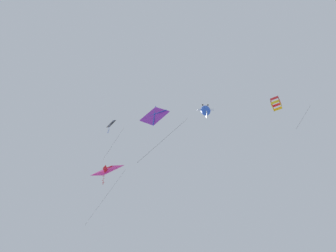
{
  "coord_description": "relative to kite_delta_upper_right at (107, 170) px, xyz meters",
  "views": [
    {
      "loc": [
        -27.32,
        5.7,
        0.5
      ],
      "look_at": [
        1.25,
        1.93,
        31.43
      ],
      "focal_mm": 47.04,
      "sensor_mm": 36.0,
      "label": 1
    }
  ],
  "objects": [
    {
      "name": "kite_box_far_centre",
      "position": [
        -11.46,
        -14.56,
        -0.55
      ],
      "size": [
        3.62,
        3.43,
        7.14
      ],
      "rotation": [
        0.23,
        0.0,
        0.95
      ],
      "color": "red"
    },
    {
      "name": "kite_diamond_low_drifter",
      "position": [
        -2.05,
        0.08,
        4.8
      ],
      "size": [
        2.49,
        1.93,
        7.85
      ],
      "rotation": [
        0.42,
        0.0,
        1.01
      ],
      "color": "black"
    },
    {
      "name": "kite_diamond_near_left",
      "position": [
        -13.37,
        -3.64,
        -5.91
      ],
      "size": [
        3.21,
        3.38,
        8.51
      ],
      "rotation": [
        0.2,
        0.0,
        1.2
      ],
      "color": "purple"
    },
    {
      "name": "kite_fish_near_right",
      "position": [
        -5.22,
        -9.75,
        4.94
      ],
      "size": [
        1.65,
        1.81,
        2.68
      ],
      "rotation": [
        0.35,
        0.0,
        1.45
      ],
      "color": "blue"
    },
    {
      "name": "kite_delta_upper_right",
      "position": [
        0.0,
        0.0,
        0.0
      ],
      "size": [
        3.59,
        3.37,
        9.35
      ],
      "rotation": [
        0.48,
        0.0,
        1.03
      ],
      "color": "#DB2D93"
    }
  ]
}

